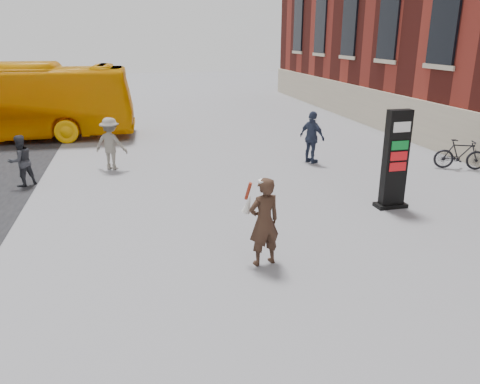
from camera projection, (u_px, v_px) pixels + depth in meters
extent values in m
plane|color=#9E9EA3|center=(246.00, 261.00, 9.40)|extent=(100.00, 100.00, 0.00)
cube|color=beige|center=(464.00, 136.00, 16.65)|extent=(0.18, 44.00, 1.80)
cube|color=black|center=(395.00, 160.00, 11.93)|extent=(0.62, 0.27, 2.56)
cube|color=black|center=(390.00, 205.00, 12.32)|extent=(0.83, 0.42, 0.10)
cube|color=white|center=(399.00, 126.00, 11.65)|extent=(0.47, 0.30, 0.26)
cube|color=#096523|center=(397.00, 144.00, 11.80)|extent=(0.47, 0.30, 0.23)
cube|color=#B10F14|center=(396.00, 155.00, 11.89)|extent=(0.47, 0.30, 0.23)
cube|color=#B10F14|center=(395.00, 165.00, 11.98)|extent=(0.47, 0.30, 0.23)
imported|color=#352317|center=(264.00, 222.00, 9.00)|extent=(0.73, 0.56, 1.78)
cylinder|color=white|center=(265.00, 182.00, 8.75)|extent=(0.25, 0.25, 0.06)
cone|color=white|center=(267.00, 200.00, 9.21)|extent=(0.26, 0.29, 0.43)
cylinder|color=maroon|center=(268.00, 188.00, 9.13)|extent=(0.13, 0.17, 0.37)
cone|color=white|center=(248.00, 204.00, 9.04)|extent=(0.28, 0.26, 0.43)
cylinder|color=maroon|center=(248.00, 191.00, 8.95)|extent=(0.16, 0.13, 0.37)
imported|color=#2E3035|center=(21.00, 161.00, 13.84)|extent=(0.95, 0.92, 1.54)
imported|color=gray|center=(111.00, 144.00, 15.55)|extent=(1.29, 1.07, 1.74)
imported|color=#2D364E|center=(312.00, 137.00, 16.33)|extent=(0.89, 1.15, 1.82)
imported|color=black|center=(461.00, 154.00, 15.66)|extent=(1.72, 1.14, 1.01)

